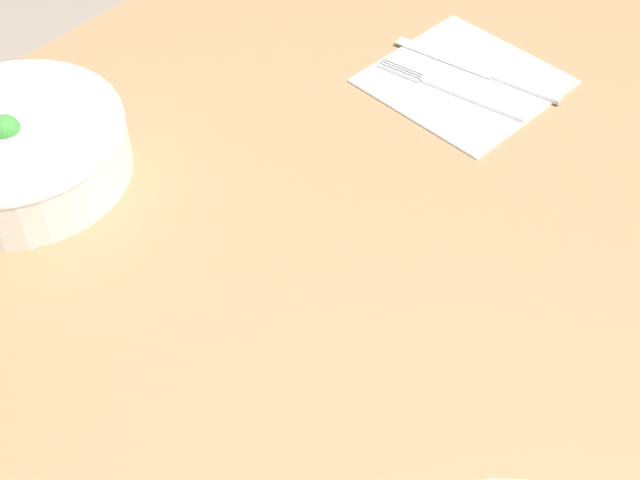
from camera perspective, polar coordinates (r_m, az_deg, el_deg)
The scene contains 5 objects.
dining_table at distance 0.89m, azimuth 0.56°, elevation -6.75°, with size 1.38×1.04×0.72m.
bowl at distance 0.96m, azimuth -18.85°, elevation 5.70°, with size 0.23×0.23×0.08m.
napkin at distance 1.07m, azimuth 9.20°, elevation 9.99°, with size 0.21×0.21×0.00m.
fork at distance 1.05m, azimuth 8.41°, elevation 9.43°, with size 0.03×0.19×0.00m.
knife at distance 1.08m, azimuth 10.40°, elevation 10.51°, with size 0.04×0.21×0.01m.
Camera 1 is at (-0.40, -0.34, 1.36)m, focal length 50.00 mm.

